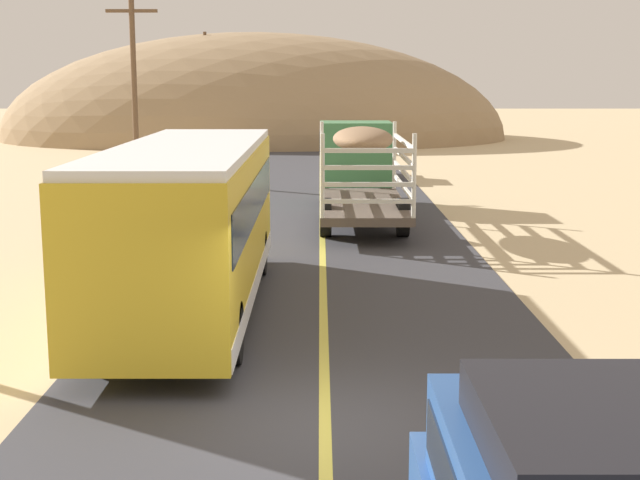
{
  "coord_description": "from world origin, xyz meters",
  "views": [
    {
      "loc": [
        -0.07,
        -11.13,
        4.46
      ],
      "look_at": [
        0.0,
        4.14,
        1.7
      ],
      "focal_mm": 50.54,
      "sensor_mm": 36.0,
      "label": 1
    }
  ],
  "objects_px": {
    "car_far": "(367,163)",
    "power_pole_mid": "(130,83)",
    "livestock_truck": "(354,160)",
    "power_pole_far": "(202,83)",
    "bus": "(186,223)"
  },
  "relations": [
    {
      "from": "car_far",
      "to": "power_pole_mid",
      "type": "bearing_deg",
      "value": -176.49
    },
    {
      "from": "bus",
      "to": "power_pole_mid",
      "type": "relative_size",
      "value": 1.27
    },
    {
      "from": "bus",
      "to": "car_far",
      "type": "xyz_separation_m",
      "value": [
        4.76,
        23.26,
        -1.05
      ]
    },
    {
      "from": "livestock_truck",
      "to": "power_pole_far",
      "type": "height_order",
      "value": "power_pole_far"
    },
    {
      "from": "power_pole_mid",
      "to": "power_pole_far",
      "type": "xyz_separation_m",
      "value": [
        0.0,
        24.77,
        -0.14
      ]
    },
    {
      "from": "power_pole_far",
      "to": "car_far",
      "type": "bearing_deg",
      "value": -66.85
    },
    {
      "from": "livestock_truck",
      "to": "car_far",
      "type": "relative_size",
      "value": 2.2
    },
    {
      "from": "car_far",
      "to": "power_pole_mid",
      "type": "relative_size",
      "value": 0.56
    },
    {
      "from": "bus",
      "to": "power_pole_far",
      "type": "relative_size",
      "value": 1.32
    },
    {
      "from": "bus",
      "to": "car_far",
      "type": "height_order",
      "value": "bus"
    },
    {
      "from": "power_pole_mid",
      "to": "power_pole_far",
      "type": "bearing_deg",
      "value": 90.0
    },
    {
      "from": "bus",
      "to": "power_pole_far",
      "type": "xyz_separation_m",
      "value": [
        -5.57,
        47.4,
        2.33
      ]
    },
    {
      "from": "car_far",
      "to": "power_pole_far",
      "type": "bearing_deg",
      "value": 113.15
    },
    {
      "from": "livestock_truck",
      "to": "power_pole_far",
      "type": "xyz_separation_m",
      "value": [
        -9.3,
        34.63,
        2.29
      ]
    },
    {
      "from": "power_pole_far",
      "to": "bus",
      "type": "bearing_deg",
      "value": -83.3
    }
  ]
}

